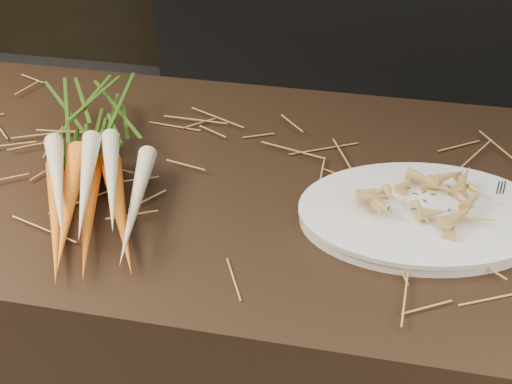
% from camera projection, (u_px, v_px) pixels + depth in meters
% --- Properties ---
extents(main_counter, '(2.40, 0.70, 0.90)m').
position_uv_depth(main_counter, '(190.00, 340.00, 1.40)').
color(main_counter, black).
rests_on(main_counter, ground).
extents(back_counter, '(1.82, 0.62, 0.84)m').
position_uv_depth(back_counter, '(371.00, 32.00, 2.85)').
color(back_counter, black).
rests_on(back_counter, ground).
extents(straw_bedding, '(1.40, 0.60, 0.02)m').
position_uv_depth(straw_bedding, '(174.00, 166.00, 1.13)').
color(straw_bedding, olive).
rests_on(straw_bedding, main_counter).
extents(root_veg_bunch, '(0.36, 0.56, 0.10)m').
position_uv_depth(root_veg_bunch, '(89.00, 145.00, 1.11)').
color(root_veg_bunch, orange).
rests_on(root_veg_bunch, main_counter).
extents(serving_platter, '(0.43, 0.33, 0.02)m').
position_uv_depth(serving_platter, '(422.00, 216.00, 1.01)').
color(serving_platter, white).
rests_on(serving_platter, main_counter).
extents(roasted_veg_heap, '(0.21, 0.17, 0.04)m').
position_uv_depth(roasted_veg_heap, '(425.00, 200.00, 0.99)').
color(roasted_veg_heap, tan).
rests_on(roasted_veg_heap, serving_platter).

